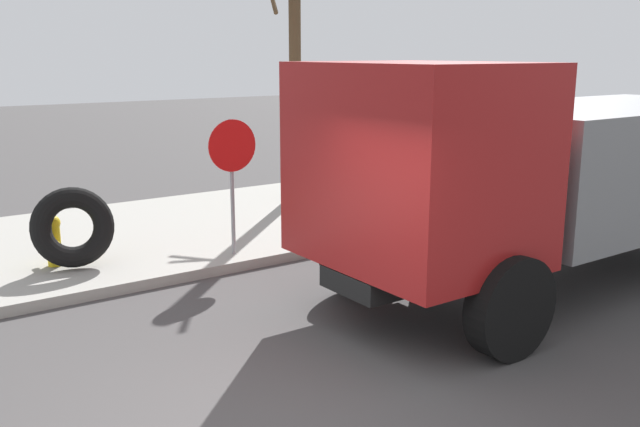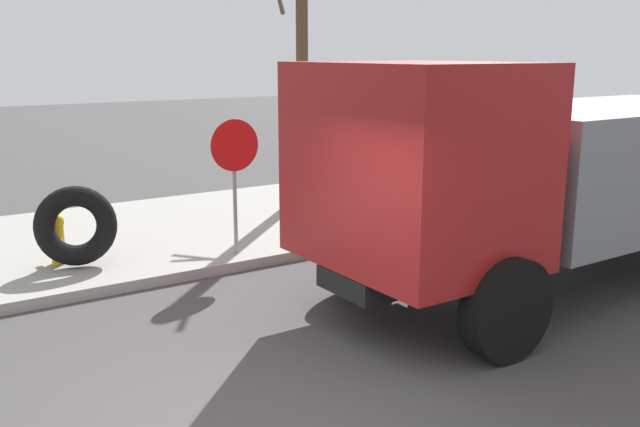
{
  "view_description": "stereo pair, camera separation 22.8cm",
  "coord_description": "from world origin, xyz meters",
  "px_view_note": "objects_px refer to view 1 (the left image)",
  "views": [
    {
      "loc": [
        -2.78,
        -4.61,
        3.1
      ],
      "look_at": [
        2.3,
        2.67,
        1.05
      ],
      "focal_mm": 39.29,
      "sensor_mm": 36.0,
      "label": 1
    },
    {
      "loc": [
        -2.59,
        -4.73,
        3.1
      ],
      "look_at": [
        2.3,
        2.67,
        1.05
      ],
      "focal_mm": 39.29,
      "sensor_mm": 36.0,
      "label": 2
    }
  ],
  "objects_px": {
    "fire_hydrant": "(53,239)",
    "bare_tree": "(294,44)",
    "loose_tire": "(73,227)",
    "dump_truck_gray": "(547,169)",
    "stop_sign": "(232,162)"
  },
  "relations": [
    {
      "from": "stop_sign",
      "to": "dump_truck_gray",
      "type": "xyz_separation_m",
      "value": [
        2.86,
        -3.3,
        0.07
      ]
    },
    {
      "from": "stop_sign",
      "to": "bare_tree",
      "type": "relative_size",
      "value": 0.32
    },
    {
      "from": "bare_tree",
      "to": "dump_truck_gray",
      "type": "bearing_deg",
      "value": -92.21
    },
    {
      "from": "fire_hydrant",
      "to": "stop_sign",
      "type": "bearing_deg",
      "value": -21.8
    },
    {
      "from": "stop_sign",
      "to": "dump_truck_gray",
      "type": "bearing_deg",
      "value": -49.01
    },
    {
      "from": "stop_sign",
      "to": "bare_tree",
      "type": "distance_m",
      "value": 4.74
    },
    {
      "from": "fire_hydrant",
      "to": "bare_tree",
      "type": "xyz_separation_m",
      "value": [
        5.47,
        2.19,
        2.72
      ]
    },
    {
      "from": "loose_tire",
      "to": "dump_truck_gray",
      "type": "bearing_deg",
      "value": -38.57
    },
    {
      "from": "loose_tire",
      "to": "bare_tree",
      "type": "relative_size",
      "value": 0.18
    },
    {
      "from": "loose_tire",
      "to": "stop_sign",
      "type": "distance_m",
      "value": 2.4
    },
    {
      "from": "fire_hydrant",
      "to": "loose_tire",
      "type": "distance_m",
      "value": 0.37
    },
    {
      "from": "dump_truck_gray",
      "to": "bare_tree",
      "type": "xyz_separation_m",
      "value": [
        0.25,
        6.43,
        1.65
      ]
    },
    {
      "from": "fire_hydrant",
      "to": "stop_sign",
      "type": "distance_m",
      "value": 2.73
    },
    {
      "from": "loose_tire",
      "to": "dump_truck_gray",
      "type": "relative_size",
      "value": 0.16
    },
    {
      "from": "fire_hydrant",
      "to": "bare_tree",
      "type": "height_order",
      "value": "bare_tree"
    }
  ]
}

